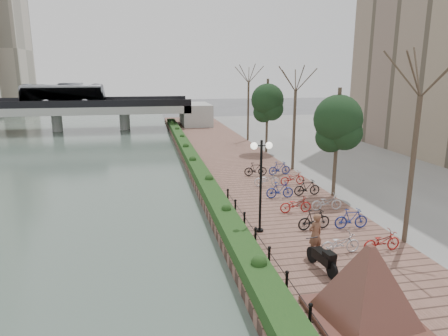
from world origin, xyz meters
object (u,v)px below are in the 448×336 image
object	(u,v)px
granite_monument	(367,284)
lamppost	(261,166)
motorcycle	(322,257)
pedestrian	(315,234)

from	to	relation	value
granite_monument	lamppost	distance (m)	7.77
motorcycle	pedestrian	distance (m)	1.35
granite_monument	motorcycle	bearing A→B (deg)	88.11
granite_monument	pedestrian	size ratio (longest dim) A/B	2.61
motorcycle	pedestrian	xyz separation A→B (m)	(0.27, 1.27, 0.37)
motorcycle	granite_monument	bearing A→B (deg)	-99.80
granite_monument	lamppost	size ratio (longest dim) A/B	1.08
lamppost	granite_monument	bearing A→B (deg)	-81.38
motorcycle	pedestrian	size ratio (longest dim) A/B	0.95
granite_monument	lamppost	xyz separation A→B (m)	(-1.13, 7.43, 1.94)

